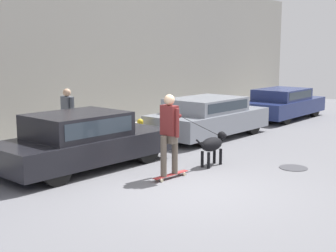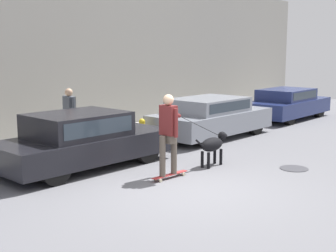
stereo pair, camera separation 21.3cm
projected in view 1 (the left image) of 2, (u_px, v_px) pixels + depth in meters
The scene contains 11 objects.
ground_plane at pixel (190, 190), 9.00m from camera, with size 36.00×36.00×0.00m, color slate.
back_wall at pixel (3, 54), 12.68m from camera, with size 32.00×0.30×5.10m.
sidewalk_curb at pixel (36, 151), 12.23m from camera, with size 30.00×2.37×0.10m.
parked_car_1 at pixel (82, 141), 10.56m from camera, with size 4.17×1.87×1.27m.
parked_car_2 at pixel (208, 117), 14.29m from camera, with size 4.16×1.86×1.22m.
parked_car_3 at pixel (283, 104), 18.06m from camera, with size 4.16×1.71×1.17m.
dog at pixel (213, 144), 10.79m from camera, with size 1.17×0.33×0.76m.
skateboarder at pixel (170, 130), 9.61m from camera, with size 2.32×0.53×1.77m.
pedestrian_with_bag at pixel (68, 115), 12.35m from camera, with size 0.25×0.66×1.55m.
manhole_cover at pixel (293, 168), 10.64m from camera, with size 0.64×0.64×0.01m.
fire_hydrant at pixel (140, 131), 13.12m from camera, with size 0.18×0.18×0.75m.
Camera 1 is at (-6.92, -5.26, 2.68)m, focal length 50.00 mm.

